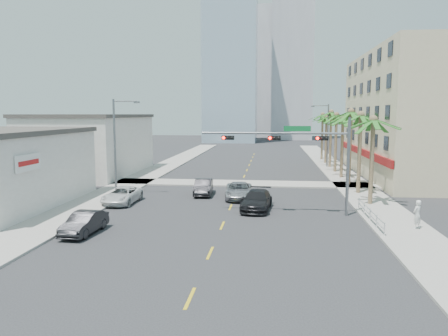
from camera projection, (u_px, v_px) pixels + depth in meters
name	position (u px, v px, depth m)	size (l,w,h in m)	color
ground	(215.00, 243.00, 26.09)	(260.00, 260.00, 0.00)	#262628
sidewalk_right	(357.00, 189.00, 44.51)	(4.00, 120.00, 0.15)	gray
sidewalk_left	(129.00, 184.00, 47.10)	(4.00, 120.00, 0.15)	gray
sidewalk_cross	(241.00, 183.00, 47.78)	(80.00, 4.00, 0.15)	gray
building_right	(428.00, 115.00, 52.39)	(15.25, 28.00, 15.00)	#CCB890
building_left_far	(91.00, 146.00, 55.37)	(11.00, 18.00, 7.20)	beige
tower_far_left	(231.00, 53.00, 117.71)	(14.00, 14.00, 48.00)	#99B2C6
tower_far_right	(292.00, 38.00, 129.93)	(12.00, 12.00, 60.00)	#ADADB2
tower_far_center	(254.00, 74.00, 147.13)	(16.00, 16.00, 42.00)	#ADADB2
traffic_signal_mast	(305.00, 149.00, 32.69)	(11.12, 0.54, 7.20)	slate
palm_tree_0	(373.00, 121.00, 35.80)	(4.80, 4.80, 7.80)	brown
palm_tree_1	(361.00, 116.00, 40.89)	(4.80, 4.80, 8.16)	brown
palm_tree_2	(351.00, 113.00, 45.98)	(4.80, 4.80, 8.52)	brown
palm_tree_3	(343.00, 119.00, 51.19)	(4.80, 4.80, 7.80)	brown
palm_tree_4	(337.00, 116.00, 56.28)	(4.80, 4.80, 8.16)	brown
palm_tree_5	(331.00, 113.00, 61.36)	(4.80, 4.80, 8.52)	brown
palm_tree_6	(327.00, 118.00, 66.58)	(4.80, 4.80, 7.80)	brown
palm_tree_7	(323.00, 115.00, 71.67)	(4.80, 4.80, 8.16)	brown
streetlight_left	(117.00, 142.00, 40.46)	(2.55, 0.25, 9.00)	slate
streetlight_right	(326.00, 132.00, 61.77)	(2.55, 0.25, 9.00)	slate
guardrail	(370.00, 213.00, 30.81)	(0.08, 8.08, 1.00)	silver
car_parked_mid	(84.00, 223.00, 27.92)	(1.50, 4.30, 1.42)	black
car_parked_far	(122.00, 195.00, 37.42)	(2.33, 5.06, 1.41)	silver
car_lane_left	(203.00, 187.00, 41.40)	(1.58, 4.52, 1.49)	black
car_lane_center	(239.00, 191.00, 39.51)	(2.42, 5.25, 1.46)	#A7A6AB
car_lane_right	(257.00, 200.00, 34.94)	(2.17, 5.33, 1.55)	black
pedestrian	(417.00, 214.00, 28.58)	(0.70, 0.46, 1.91)	silver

